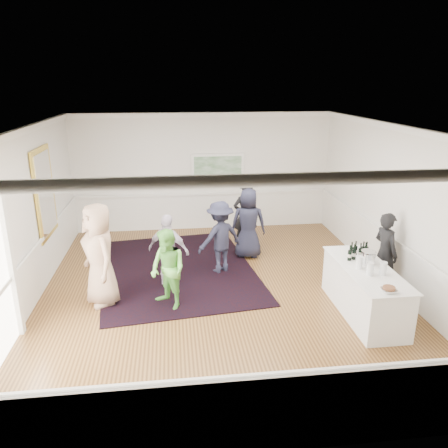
{
  "coord_description": "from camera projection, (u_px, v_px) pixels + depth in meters",
  "views": [
    {
      "loc": [
        -0.85,
        -7.77,
        3.99
      ],
      "look_at": [
        0.12,
        0.2,
        1.34
      ],
      "focal_mm": 35.0,
      "sensor_mm": 36.0,
      "label": 1
    }
  ],
  "objects": [
    {
      "name": "floor",
      "position": [
        219.0,
        291.0,
        8.67
      ],
      "size": [
        8.0,
        8.0,
        0.0
      ],
      "primitive_type": "plane",
      "color": "brown",
      "rests_on": "ground"
    },
    {
      "name": "ceiling",
      "position": [
        219.0,
        128.0,
        7.67
      ],
      "size": [
        7.0,
        8.0,
        0.02
      ],
      "primitive_type": "cube",
      "color": "white",
      "rests_on": "wall_back"
    },
    {
      "name": "wall_left",
      "position": [
        24.0,
        222.0,
        7.77
      ],
      "size": [
        0.02,
        8.0,
        3.2
      ],
      "primitive_type": "cube",
      "color": "white",
      "rests_on": "floor"
    },
    {
      "name": "wall_right",
      "position": [
        396.0,
        208.0,
        8.57
      ],
      "size": [
        0.02,
        8.0,
        3.2
      ],
      "primitive_type": "cube",
      "color": "white",
      "rests_on": "floor"
    },
    {
      "name": "wall_back",
      "position": [
        203.0,
        172.0,
        11.94
      ],
      "size": [
        7.0,
        0.02,
        3.2
      ],
      "primitive_type": "cube",
      "color": "white",
      "rests_on": "floor"
    },
    {
      "name": "wall_front",
      "position": [
        263.0,
        330.0,
        4.4
      ],
      "size": [
        7.0,
        0.02,
        3.2
      ],
      "primitive_type": "cube",
      "color": "white",
      "rests_on": "floor"
    },
    {
      "name": "wainscoting",
      "position": [
        219.0,
        268.0,
        8.52
      ],
      "size": [
        7.0,
        8.0,
        1.0
      ],
      "primitive_type": null,
      "color": "white",
      "rests_on": "floor"
    },
    {
      "name": "mirror",
      "position": [
        45.0,
        193.0,
        8.94
      ],
      "size": [
        0.05,
        1.25,
        1.85
      ],
      "color": "gold",
      "rests_on": "wall_left"
    },
    {
      "name": "landscape_painting",
      "position": [
        218.0,
        166.0,
        11.88
      ],
      "size": [
        1.44,
        0.06,
        0.66
      ],
      "color": "white",
      "rests_on": "wall_back"
    },
    {
      "name": "area_rug",
      "position": [
        177.0,
        269.0,
        9.67
      ],
      "size": [
        3.74,
        4.62,
        0.02
      ],
      "primitive_type": "cube",
      "rotation": [
        0.0,
        0.0,
        0.12
      ],
      "color": "black",
      "rests_on": "floor"
    },
    {
      "name": "serving_table",
      "position": [
        364.0,
        291.0,
        7.74
      ],
      "size": [
        0.83,
        2.18,
        0.88
      ],
      "color": "white",
      "rests_on": "floor"
    },
    {
      "name": "bartender",
      "position": [
        385.0,
        253.0,
        8.45
      ],
      "size": [
        0.51,
        0.66,
        1.62
      ],
      "primitive_type": "imported",
      "rotation": [
        0.0,
        0.0,
        1.8
      ],
      "color": "black",
      "rests_on": "floor"
    },
    {
      "name": "guest_tan",
      "position": [
        100.0,
        255.0,
        7.96
      ],
      "size": [
        1.0,
        1.13,
        1.94
      ],
      "primitive_type": "imported",
      "rotation": [
        0.0,
        0.0,
        -1.07
      ],
      "color": "#A48066",
      "rests_on": "floor"
    },
    {
      "name": "guest_green",
      "position": [
        168.0,
        269.0,
        7.87
      ],
      "size": [
        0.89,
        0.92,
        1.49
      ],
      "primitive_type": "imported",
      "rotation": [
        0.0,
        0.0,
        -0.91
      ],
      "color": "#65C04D",
      "rests_on": "floor"
    },
    {
      "name": "guest_lilac",
      "position": [
        169.0,
        251.0,
        8.73
      ],
      "size": [
        0.95,
        0.72,
        1.5
      ],
      "primitive_type": "imported",
      "rotation": [
        0.0,
        0.0,
        2.67
      ],
      "color": "silver",
      "rests_on": "floor"
    },
    {
      "name": "guest_dark_a",
      "position": [
        220.0,
        237.0,
        9.35
      ],
      "size": [
        1.18,
        0.97,
        1.59
      ],
      "primitive_type": "imported",
      "rotation": [
        0.0,
        0.0,
        3.58
      ],
      "color": "#1D1F31",
      "rests_on": "floor"
    },
    {
      "name": "guest_dark_b",
      "position": [
        245.0,
        216.0,
        10.69
      ],
      "size": [
        0.65,
        0.46,
        1.67
      ],
      "primitive_type": "imported",
      "rotation": [
        0.0,
        0.0,
        3.24
      ],
      "color": "black",
      "rests_on": "floor"
    },
    {
      "name": "guest_navy",
      "position": [
        248.0,
        223.0,
        10.15
      ],
      "size": [
        0.87,
        0.63,
        1.65
      ],
      "primitive_type": "imported",
      "rotation": [
        0.0,
        0.0,
        3.01
      ],
      "color": "#1D1F31",
      "rests_on": "floor"
    },
    {
      "name": "wine_bottles",
      "position": [
        358.0,
        250.0,
        7.99
      ],
      "size": [
        0.45,
        0.26,
        0.31
      ],
      "color": "black",
      "rests_on": "serving_table"
    },
    {
      "name": "juice_pitchers",
      "position": [
        371.0,
        266.0,
        7.38
      ],
      "size": [
        0.41,
        0.41,
        0.24
      ],
      "color": "#80B13F",
      "rests_on": "serving_table"
    },
    {
      "name": "ice_bucket",
      "position": [
        368.0,
        258.0,
        7.73
      ],
      "size": [
        0.26,
        0.26,
        0.25
      ],
      "primitive_type": "cylinder",
      "color": "silver",
      "rests_on": "serving_table"
    },
    {
      "name": "nut_bowl",
      "position": [
        389.0,
        289.0,
        6.74
      ],
      "size": [
        0.25,
        0.25,
        0.08
      ],
      "color": "white",
      "rests_on": "serving_table"
    }
  ]
}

